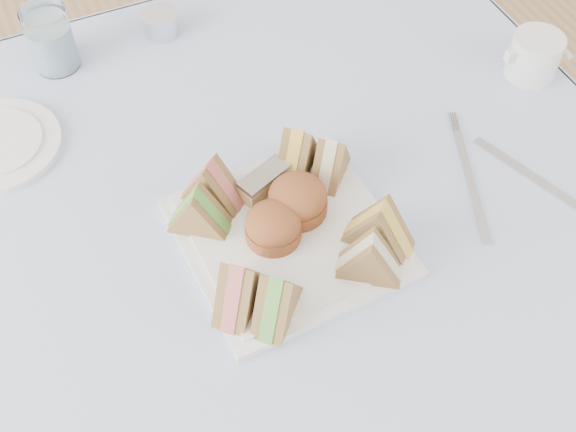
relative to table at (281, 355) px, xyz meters
name	(u,v)px	position (x,y,z in m)	size (l,w,h in m)	color
table	(281,355)	(0.00, 0.00, 0.00)	(0.90, 0.90, 0.74)	brown
tablecloth	(278,225)	(0.00, 0.00, 0.37)	(1.02, 1.02, 0.01)	silver
serving_plate	(288,237)	(0.00, -0.03, 0.38)	(0.25, 0.25, 0.01)	silver
sandwich_fl_a	(239,284)	(-0.09, -0.09, 0.43)	(0.09, 0.04, 0.08)	brown
sandwich_fl_b	(277,296)	(-0.06, -0.12, 0.42)	(0.08, 0.04, 0.07)	brown
sandwich_fr_a	(380,224)	(0.09, -0.09, 0.43)	(0.09, 0.04, 0.08)	brown
sandwich_fr_b	(370,255)	(0.06, -0.12, 0.42)	(0.08, 0.04, 0.07)	brown
sandwich_bl_a	(198,209)	(-0.09, 0.03, 0.42)	(0.08, 0.04, 0.07)	brown
sandwich_bl_b	(212,182)	(-0.06, 0.06, 0.42)	(0.08, 0.04, 0.07)	brown
sandwich_br_a	(331,159)	(0.09, 0.04, 0.42)	(0.08, 0.04, 0.07)	brown
sandwich_br_b	(298,149)	(0.06, 0.07, 0.42)	(0.08, 0.04, 0.07)	brown
scone_left	(273,226)	(-0.02, -0.02, 0.41)	(0.07, 0.07, 0.05)	#A0542E
scone_right	(298,199)	(0.03, 0.00, 0.41)	(0.08, 0.08, 0.05)	#A0542E
pastry_slice	(264,182)	(0.00, 0.05, 0.40)	(0.07, 0.03, 0.03)	#C8BC7E
water_glass	(50,39)	(-0.18, 0.41, 0.43)	(0.07, 0.07, 0.10)	white
tea_strainer	(161,24)	(-0.01, 0.42, 0.39)	(0.06, 0.06, 0.03)	silver
knife	(527,174)	(0.34, -0.06, 0.38)	(0.01, 0.17, 0.00)	silver
fork	(471,184)	(0.26, -0.05, 0.38)	(0.01, 0.19, 0.00)	silver
creamer_jug	(534,56)	(0.46, 0.10, 0.41)	(0.08, 0.08, 0.07)	silver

